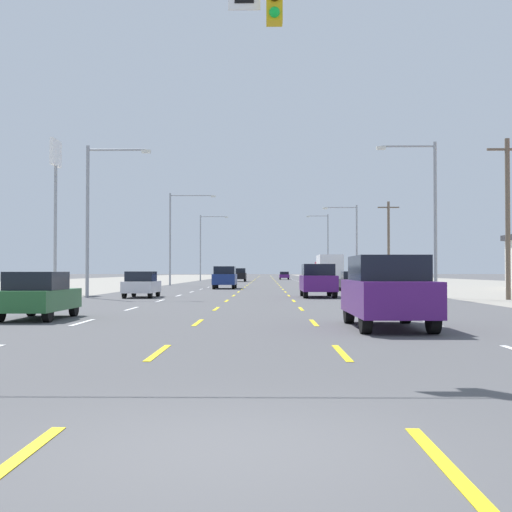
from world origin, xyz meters
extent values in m
plane|color=#4C4C4F|center=(0.00, 66.00, 0.00)|extent=(572.00, 572.00, 0.00)
cube|color=gray|center=(-24.75, 66.00, 0.00)|extent=(28.00, 440.00, 0.01)
cube|color=gray|center=(24.75, 66.00, 0.00)|extent=(28.00, 440.00, 0.01)
cube|color=white|center=(-5.25, 14.50, 0.01)|extent=(0.14, 2.60, 0.01)
cube|color=white|center=(-5.25, 22.00, 0.01)|extent=(0.14, 2.60, 0.01)
cube|color=white|center=(-5.25, 29.50, 0.01)|extent=(0.14, 2.60, 0.01)
cube|color=white|center=(-5.25, 37.00, 0.01)|extent=(0.14, 2.60, 0.01)
cube|color=white|center=(-5.25, 44.50, 0.01)|extent=(0.14, 2.60, 0.01)
cube|color=white|center=(-5.25, 52.00, 0.01)|extent=(0.14, 2.60, 0.01)
cube|color=white|center=(-5.25, 59.50, 0.01)|extent=(0.14, 2.60, 0.01)
cube|color=white|center=(-5.25, 67.00, 0.01)|extent=(0.14, 2.60, 0.01)
cube|color=white|center=(-5.25, 74.50, 0.01)|extent=(0.14, 2.60, 0.01)
cube|color=white|center=(-5.25, 82.00, 0.01)|extent=(0.14, 2.60, 0.01)
cube|color=white|center=(-5.25, 89.50, 0.01)|extent=(0.14, 2.60, 0.01)
cube|color=white|center=(-5.25, 97.00, 0.01)|extent=(0.14, 2.60, 0.01)
cube|color=white|center=(-5.25, 104.50, 0.01)|extent=(0.14, 2.60, 0.01)
cube|color=white|center=(-5.25, 112.00, 0.01)|extent=(0.14, 2.60, 0.01)
cube|color=white|center=(-5.25, 119.50, 0.01)|extent=(0.14, 2.60, 0.01)
cube|color=white|center=(-5.25, 127.00, 0.01)|extent=(0.14, 2.60, 0.01)
cube|color=white|center=(-5.25, 134.50, 0.01)|extent=(0.14, 2.60, 0.01)
cube|color=white|center=(-5.25, 142.00, 0.01)|extent=(0.14, 2.60, 0.01)
cube|color=white|center=(-5.25, 149.50, 0.01)|extent=(0.14, 2.60, 0.01)
cube|color=white|center=(-5.25, 157.00, 0.01)|extent=(0.14, 2.60, 0.01)
cube|color=white|center=(-5.25, 164.50, 0.01)|extent=(0.14, 2.60, 0.01)
cube|color=white|center=(-5.25, 172.00, 0.01)|extent=(0.14, 2.60, 0.01)
cube|color=white|center=(-5.25, 179.50, 0.01)|extent=(0.14, 2.60, 0.01)
cube|color=white|center=(-5.25, 187.00, 0.01)|extent=(0.14, 2.60, 0.01)
cube|color=white|center=(-5.25, 194.50, 0.01)|extent=(0.14, 2.60, 0.01)
cube|color=white|center=(-5.25, 202.00, 0.01)|extent=(0.14, 2.60, 0.01)
cube|color=white|center=(-5.25, 209.50, 0.01)|extent=(0.14, 2.60, 0.01)
cube|color=white|center=(-5.25, 217.00, 0.01)|extent=(0.14, 2.60, 0.01)
cube|color=yellow|center=(-1.75, -0.50, 0.01)|extent=(0.14, 2.60, 0.01)
cube|color=yellow|center=(-1.75, 7.00, 0.01)|extent=(0.14, 2.60, 0.01)
cube|color=yellow|center=(-1.75, 14.50, 0.01)|extent=(0.14, 2.60, 0.01)
cube|color=yellow|center=(-1.75, 22.00, 0.01)|extent=(0.14, 2.60, 0.01)
cube|color=yellow|center=(-1.75, 29.50, 0.01)|extent=(0.14, 2.60, 0.01)
cube|color=yellow|center=(-1.75, 37.00, 0.01)|extent=(0.14, 2.60, 0.01)
cube|color=yellow|center=(-1.75, 44.50, 0.01)|extent=(0.14, 2.60, 0.01)
cube|color=yellow|center=(-1.75, 52.00, 0.01)|extent=(0.14, 2.60, 0.01)
cube|color=yellow|center=(-1.75, 59.50, 0.01)|extent=(0.14, 2.60, 0.01)
cube|color=yellow|center=(-1.75, 67.00, 0.01)|extent=(0.14, 2.60, 0.01)
cube|color=yellow|center=(-1.75, 74.50, 0.01)|extent=(0.14, 2.60, 0.01)
cube|color=yellow|center=(-1.75, 82.00, 0.01)|extent=(0.14, 2.60, 0.01)
cube|color=yellow|center=(-1.75, 89.50, 0.01)|extent=(0.14, 2.60, 0.01)
cube|color=yellow|center=(-1.75, 97.00, 0.01)|extent=(0.14, 2.60, 0.01)
cube|color=yellow|center=(-1.75, 104.50, 0.01)|extent=(0.14, 2.60, 0.01)
cube|color=yellow|center=(-1.75, 112.00, 0.01)|extent=(0.14, 2.60, 0.01)
cube|color=yellow|center=(-1.75, 119.50, 0.01)|extent=(0.14, 2.60, 0.01)
cube|color=yellow|center=(-1.75, 127.00, 0.01)|extent=(0.14, 2.60, 0.01)
cube|color=yellow|center=(-1.75, 134.50, 0.01)|extent=(0.14, 2.60, 0.01)
cube|color=yellow|center=(-1.75, 142.00, 0.01)|extent=(0.14, 2.60, 0.01)
cube|color=yellow|center=(-1.75, 149.50, 0.01)|extent=(0.14, 2.60, 0.01)
cube|color=yellow|center=(-1.75, 157.00, 0.01)|extent=(0.14, 2.60, 0.01)
cube|color=yellow|center=(-1.75, 164.50, 0.01)|extent=(0.14, 2.60, 0.01)
cube|color=yellow|center=(-1.75, 172.00, 0.01)|extent=(0.14, 2.60, 0.01)
cube|color=yellow|center=(-1.75, 179.50, 0.01)|extent=(0.14, 2.60, 0.01)
cube|color=yellow|center=(-1.75, 187.00, 0.01)|extent=(0.14, 2.60, 0.01)
cube|color=yellow|center=(-1.75, 194.50, 0.01)|extent=(0.14, 2.60, 0.01)
cube|color=yellow|center=(-1.75, 202.00, 0.01)|extent=(0.14, 2.60, 0.01)
cube|color=yellow|center=(-1.75, 209.50, 0.01)|extent=(0.14, 2.60, 0.01)
cube|color=yellow|center=(-1.75, 217.00, 0.01)|extent=(0.14, 2.60, 0.01)
cube|color=yellow|center=(1.75, -0.50, 0.01)|extent=(0.14, 2.60, 0.01)
cube|color=yellow|center=(1.75, 7.00, 0.01)|extent=(0.14, 2.60, 0.01)
cube|color=yellow|center=(1.75, 14.50, 0.01)|extent=(0.14, 2.60, 0.01)
cube|color=yellow|center=(1.75, 22.00, 0.01)|extent=(0.14, 2.60, 0.01)
cube|color=yellow|center=(1.75, 29.50, 0.01)|extent=(0.14, 2.60, 0.01)
cube|color=yellow|center=(1.75, 37.00, 0.01)|extent=(0.14, 2.60, 0.01)
cube|color=yellow|center=(1.75, 44.50, 0.01)|extent=(0.14, 2.60, 0.01)
cube|color=yellow|center=(1.75, 52.00, 0.01)|extent=(0.14, 2.60, 0.01)
cube|color=yellow|center=(1.75, 59.50, 0.01)|extent=(0.14, 2.60, 0.01)
cube|color=yellow|center=(1.75, 67.00, 0.01)|extent=(0.14, 2.60, 0.01)
cube|color=yellow|center=(1.75, 74.50, 0.01)|extent=(0.14, 2.60, 0.01)
cube|color=yellow|center=(1.75, 82.00, 0.01)|extent=(0.14, 2.60, 0.01)
cube|color=yellow|center=(1.75, 89.50, 0.01)|extent=(0.14, 2.60, 0.01)
cube|color=yellow|center=(1.75, 97.00, 0.01)|extent=(0.14, 2.60, 0.01)
cube|color=yellow|center=(1.75, 104.50, 0.01)|extent=(0.14, 2.60, 0.01)
cube|color=yellow|center=(1.75, 112.00, 0.01)|extent=(0.14, 2.60, 0.01)
cube|color=yellow|center=(1.75, 119.50, 0.01)|extent=(0.14, 2.60, 0.01)
cube|color=yellow|center=(1.75, 127.00, 0.01)|extent=(0.14, 2.60, 0.01)
cube|color=yellow|center=(1.75, 134.50, 0.01)|extent=(0.14, 2.60, 0.01)
cube|color=yellow|center=(1.75, 142.00, 0.01)|extent=(0.14, 2.60, 0.01)
cube|color=yellow|center=(1.75, 149.50, 0.01)|extent=(0.14, 2.60, 0.01)
cube|color=yellow|center=(1.75, 157.00, 0.01)|extent=(0.14, 2.60, 0.01)
cube|color=yellow|center=(1.75, 164.50, 0.01)|extent=(0.14, 2.60, 0.01)
cube|color=yellow|center=(1.75, 172.00, 0.01)|extent=(0.14, 2.60, 0.01)
cube|color=yellow|center=(1.75, 179.50, 0.01)|extent=(0.14, 2.60, 0.01)
cube|color=yellow|center=(1.75, 187.00, 0.01)|extent=(0.14, 2.60, 0.01)
cube|color=yellow|center=(1.75, 194.50, 0.01)|extent=(0.14, 2.60, 0.01)
cube|color=yellow|center=(1.75, 202.00, 0.01)|extent=(0.14, 2.60, 0.01)
cube|color=yellow|center=(1.75, 209.50, 0.01)|extent=(0.14, 2.60, 0.01)
cube|color=yellow|center=(1.75, 217.00, 0.01)|extent=(0.14, 2.60, 0.01)
cube|color=white|center=(5.25, 14.50, 0.01)|extent=(0.14, 2.60, 0.01)
cube|color=white|center=(5.25, 22.00, 0.01)|extent=(0.14, 2.60, 0.01)
cube|color=white|center=(5.25, 29.50, 0.01)|extent=(0.14, 2.60, 0.01)
cube|color=white|center=(5.25, 37.00, 0.01)|extent=(0.14, 2.60, 0.01)
cube|color=white|center=(5.25, 44.50, 0.01)|extent=(0.14, 2.60, 0.01)
cube|color=white|center=(5.25, 52.00, 0.01)|extent=(0.14, 2.60, 0.01)
cube|color=white|center=(5.25, 59.50, 0.01)|extent=(0.14, 2.60, 0.01)
cube|color=white|center=(5.25, 67.00, 0.01)|extent=(0.14, 2.60, 0.01)
cube|color=white|center=(5.25, 74.50, 0.01)|extent=(0.14, 2.60, 0.01)
cube|color=white|center=(5.25, 82.00, 0.01)|extent=(0.14, 2.60, 0.01)
cube|color=white|center=(5.25, 89.50, 0.01)|extent=(0.14, 2.60, 0.01)
cube|color=white|center=(5.25, 97.00, 0.01)|extent=(0.14, 2.60, 0.01)
cube|color=white|center=(5.25, 104.50, 0.01)|extent=(0.14, 2.60, 0.01)
cube|color=white|center=(5.25, 112.00, 0.01)|extent=(0.14, 2.60, 0.01)
cube|color=white|center=(5.25, 119.50, 0.01)|extent=(0.14, 2.60, 0.01)
cube|color=white|center=(5.25, 127.00, 0.01)|extent=(0.14, 2.60, 0.01)
cube|color=white|center=(5.25, 134.50, 0.01)|extent=(0.14, 2.60, 0.01)
cube|color=white|center=(5.25, 142.00, 0.01)|extent=(0.14, 2.60, 0.01)
cube|color=white|center=(5.25, 149.50, 0.01)|extent=(0.14, 2.60, 0.01)
cube|color=white|center=(5.25, 157.00, 0.01)|extent=(0.14, 2.60, 0.01)
cube|color=white|center=(5.25, 164.50, 0.01)|extent=(0.14, 2.60, 0.01)
cube|color=white|center=(5.25, 172.00, 0.01)|extent=(0.14, 2.60, 0.01)
cube|color=white|center=(5.25, 179.50, 0.01)|extent=(0.14, 2.60, 0.01)
cube|color=white|center=(5.25, 187.00, 0.01)|extent=(0.14, 2.60, 0.01)
cube|color=white|center=(5.25, 194.50, 0.01)|extent=(0.14, 2.60, 0.01)
cube|color=white|center=(5.25, 202.00, 0.01)|extent=(0.14, 2.60, 0.01)
cube|color=white|center=(5.25, 209.50, 0.01)|extent=(0.14, 2.60, 0.01)
cube|color=white|center=(5.25, 217.00, 0.01)|extent=(0.14, 2.60, 0.01)
sphere|color=green|center=(0.47, 6.30, 6.28)|extent=(0.20, 0.20, 0.20)
cube|color=#4C196B|center=(3.63, 12.67, 0.84)|extent=(1.98, 4.90, 0.92)
cube|color=black|center=(3.63, 12.62, 1.64)|extent=(1.82, 2.70, 0.68)
cylinder|color=black|center=(2.79, 14.37, 0.38)|extent=(0.26, 0.76, 0.76)
cylinder|color=black|center=(4.47, 14.37, 0.38)|extent=(0.26, 0.76, 0.76)
cylinder|color=black|center=(2.79, 10.97, 0.38)|extent=(0.26, 0.76, 0.76)
cylinder|color=black|center=(4.47, 10.97, 0.38)|extent=(0.26, 0.76, 0.76)
cube|color=#235B2D|center=(-7.07, 15.98, 0.63)|extent=(1.72, 3.90, 0.66)
cube|color=black|center=(-7.07, 15.73, 1.25)|extent=(1.58, 1.90, 0.58)
cylinder|color=black|center=(-7.81, 17.38, 0.30)|extent=(0.20, 0.60, 0.60)
cylinder|color=black|center=(-6.33, 17.38, 0.30)|extent=(0.20, 0.60, 0.60)
cylinder|color=black|center=(-6.33, 14.58, 0.30)|extent=(0.20, 0.60, 0.60)
cube|color=silver|center=(-7.07, 34.12, 0.63)|extent=(1.72, 3.90, 0.66)
cube|color=black|center=(-7.07, 33.87, 1.25)|extent=(1.58, 1.90, 0.58)
cylinder|color=black|center=(-7.81, 35.52, 0.30)|extent=(0.20, 0.60, 0.60)
cylinder|color=black|center=(-6.33, 35.52, 0.30)|extent=(0.20, 0.60, 0.60)
cylinder|color=black|center=(-7.81, 32.72, 0.30)|extent=(0.20, 0.60, 0.60)
cylinder|color=black|center=(-6.33, 32.72, 0.30)|extent=(0.20, 0.60, 0.60)
cube|color=#4C196B|center=(3.42, 34.68, 0.84)|extent=(1.98, 4.90, 0.92)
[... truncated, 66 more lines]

